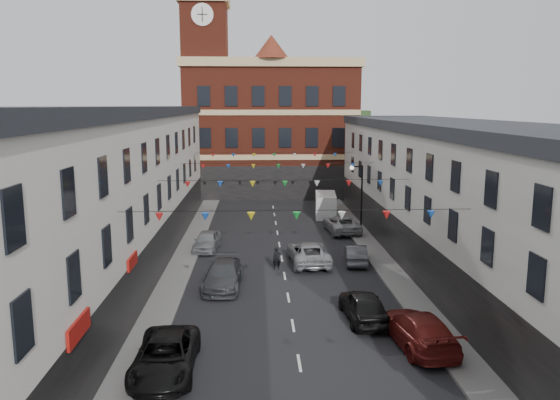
{
  "coord_description": "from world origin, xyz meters",
  "views": [
    {
      "loc": [
        -1.75,
        -29.48,
        10.74
      ],
      "look_at": [
        -0.14,
        7.68,
        4.3
      ],
      "focal_mm": 35.0,
      "sensor_mm": 36.0,
      "label": 1
    }
  ],
  "objects": [
    {
      "name": "civic_building",
      "position": [
        0.0,
        37.95,
        8.14
      ],
      "size": [
        20.6,
        13.3,
        18.5
      ],
      "color": "maroon",
      "rests_on": "ground"
    },
    {
      "name": "street_lamp",
      "position": [
        6.55,
        14.0,
        3.9
      ],
      "size": [
        1.1,
        0.36,
        6.0
      ],
      "color": "black",
      "rests_on": "ground"
    },
    {
      "name": "pedestrian",
      "position": [
        -0.45,
        5.37,
        0.76
      ],
      "size": [
        0.59,
        0.41,
        1.52
      ],
      "primitive_type": "imported",
      "rotation": [
        0.0,
        0.0,
        0.09
      ],
      "color": "black",
      "rests_on": "ground"
    },
    {
      "name": "car_left_c",
      "position": [
        -5.5,
        -8.61,
        0.73
      ],
      "size": [
        2.47,
        5.3,
        1.47
      ],
      "primitive_type": "imported",
      "rotation": [
        0.0,
        0.0,
        0.01
      ],
      "color": "black",
      "rests_on": "ground"
    },
    {
      "name": "terrace_left",
      "position": [
        -11.78,
        1.0,
        5.35
      ],
      "size": [
        8.4,
        56.0,
        10.7
      ],
      "color": "silver",
      "rests_on": "ground"
    },
    {
      "name": "car_left_d",
      "position": [
        -3.77,
        1.98,
        0.76
      ],
      "size": [
        2.43,
        5.36,
        1.52
      ],
      "primitive_type": "imported",
      "rotation": [
        0.0,
        0.0,
        -0.06
      ],
      "color": "#3E4146",
      "rests_on": "ground"
    },
    {
      "name": "clock_tower",
      "position": [
        -7.5,
        35.0,
        14.93
      ],
      "size": [
        5.6,
        5.6,
        30.0
      ],
      "color": "maroon",
      "rests_on": "ground"
    },
    {
      "name": "car_right_e",
      "position": [
        5.06,
        6.63,
        0.66
      ],
      "size": [
        1.85,
        4.13,
        1.32
      ],
      "primitive_type": "imported",
      "rotation": [
        0.0,
        0.0,
        3.02
      ],
      "color": "#4D4F55",
      "rests_on": "ground"
    },
    {
      "name": "white_van",
      "position": [
        5.02,
        23.08,
        1.11
      ],
      "size": [
        2.41,
        5.18,
        2.22
      ],
      "primitive_type": "cube",
      "rotation": [
        0.0,
        0.0,
        -0.1
      ],
      "color": "silver",
      "rests_on": "ground"
    },
    {
      "name": "terrace_right",
      "position": [
        11.78,
        1.0,
        4.85
      ],
      "size": [
        8.4,
        56.0,
        9.7
      ],
      "color": "beige",
      "rests_on": "ground"
    },
    {
      "name": "ground",
      "position": [
        0.0,
        0.0,
        0.0
      ],
      "size": [
        160.0,
        160.0,
        0.0
      ],
      "primitive_type": "plane",
      "color": "black",
      "rests_on": "ground"
    },
    {
      "name": "car_left_e",
      "position": [
        -5.5,
        10.57,
        0.72
      ],
      "size": [
        2.11,
        4.4,
        1.45
      ],
      "primitive_type": "imported",
      "rotation": [
        0.0,
        0.0,
        -0.1
      ],
      "color": "gray",
      "rests_on": "ground"
    },
    {
      "name": "pavement_left",
      "position": [
        -6.9,
        2.0,
        0.07
      ],
      "size": [
        1.8,
        64.0,
        0.15
      ],
      "primitive_type": "cube",
      "color": "#605E5B",
      "rests_on": "ground"
    },
    {
      "name": "distant_hill",
      "position": [
        -4.0,
        62.0,
        5.0
      ],
      "size": [
        40.0,
        14.0,
        10.0
      ],
      "primitive_type": "cube",
      "color": "#274520",
      "rests_on": "ground"
    },
    {
      "name": "car_right_f",
      "position": [
        5.5,
        15.93,
        0.75
      ],
      "size": [
        2.9,
        5.57,
        1.5
      ],
      "primitive_type": "imported",
      "rotation": [
        0.0,
        0.0,
        3.22
      ],
      "color": "#9D9FA2",
      "rests_on": "ground"
    },
    {
      "name": "moving_car",
      "position": [
        1.8,
        6.68,
        0.76
      ],
      "size": [
        2.8,
        5.61,
        1.53
      ],
      "primitive_type": "imported",
      "rotation": [
        0.0,
        0.0,
        3.19
      ],
      "color": "#9CA0A3",
      "rests_on": "ground"
    },
    {
      "name": "car_right_d",
      "position": [
        3.6,
        -3.48,
        0.78
      ],
      "size": [
        2.1,
        4.69,
        1.57
      ],
      "primitive_type": "imported",
      "rotation": [
        0.0,
        0.0,
        3.2
      ],
      "color": "black",
      "rests_on": "ground"
    },
    {
      "name": "pavement_right",
      "position": [
        6.9,
        2.0,
        0.07
      ],
      "size": [
        1.8,
        64.0,
        0.15
      ],
      "primitive_type": "cube",
      "color": "#605E5B",
      "rests_on": "ground"
    },
    {
      "name": "car_right_c",
      "position": [
        5.5,
        -6.55,
        0.79
      ],
      "size": [
        2.8,
        5.67,
        1.59
      ],
      "primitive_type": "imported",
      "rotation": [
        0.0,
        0.0,
        3.25
      ],
      "color": "maroon",
      "rests_on": "ground"
    }
  ]
}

